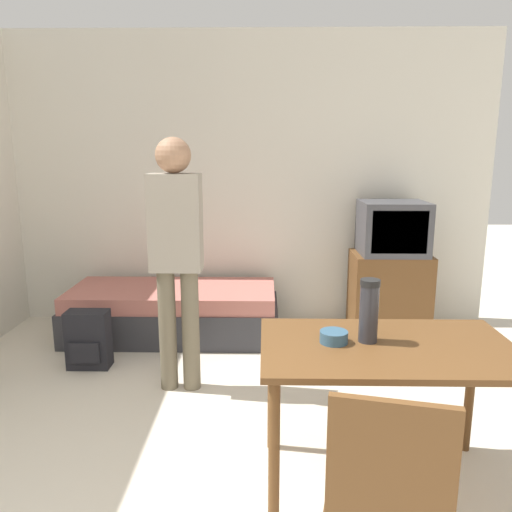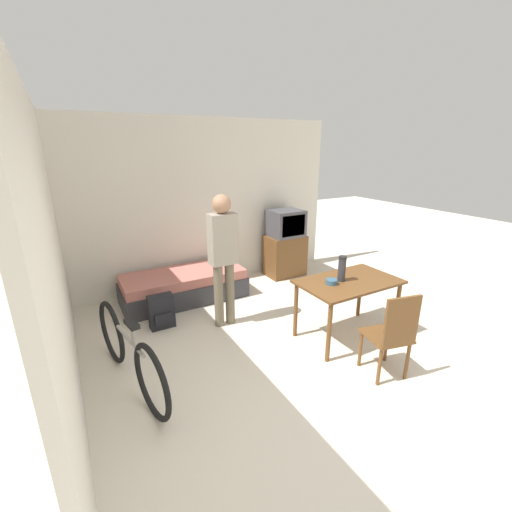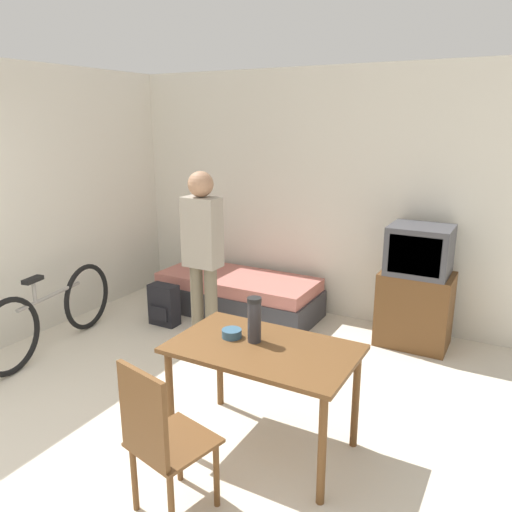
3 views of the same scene
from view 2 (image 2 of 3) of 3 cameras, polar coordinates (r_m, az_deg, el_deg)
ground_plane at (r=3.35m, az=16.39°, el=-25.85°), size 20.00×20.00×0.00m
wall_back at (r=5.67m, az=-9.97°, el=8.31°), size 4.97×0.06×2.70m
wall_left at (r=3.54m, az=-30.71°, el=0.12°), size 0.06×4.66×2.70m
daybed at (r=5.38m, az=-11.90°, el=-4.91°), size 1.85×0.79×0.44m
tv at (r=6.17m, az=4.86°, el=2.00°), size 0.68×0.50×1.20m
dining_table at (r=4.27m, az=15.12°, el=-5.15°), size 1.20×0.73×0.74m
wooden_chair at (r=3.71m, az=21.86°, el=-11.79°), size 0.49×0.49×0.95m
bicycle at (r=3.66m, az=-20.37°, el=-14.95°), size 0.35×1.74×0.78m
person_standing at (r=4.30m, az=-5.52°, el=0.76°), size 0.34×0.23×1.73m
thermos_flask at (r=4.14m, az=14.14°, el=-1.90°), size 0.09×0.09×0.31m
mate_bowl at (r=4.07m, az=12.47°, el=-4.21°), size 0.13×0.13×0.06m
backpack at (r=4.66m, az=-15.49°, el=-8.95°), size 0.32×0.20×0.45m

